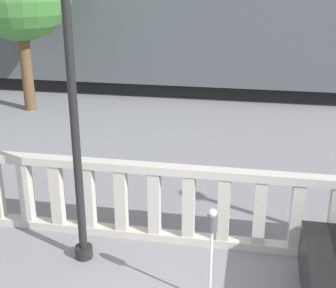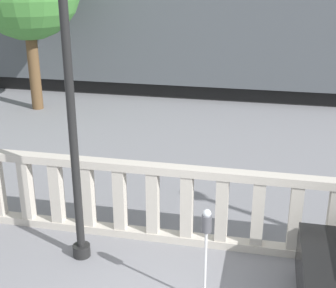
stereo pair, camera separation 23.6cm
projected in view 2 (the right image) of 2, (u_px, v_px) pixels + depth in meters
name	position (u px, v px, depth m)	size (l,w,h in m)	color
balustrade	(204.00, 208.00, 7.87)	(14.60, 0.24, 1.42)	#BCB5A8
lamppost	(64.00, 21.00, 6.46)	(0.40, 0.40, 6.18)	black
parking_meter	(206.00, 232.00, 6.28)	(0.14, 0.14, 1.50)	silver
train_near	(289.00, 44.00, 16.97)	(29.70, 2.97, 4.31)	black
train_far	(223.00, 16.00, 29.01)	(28.85, 2.86, 4.03)	black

